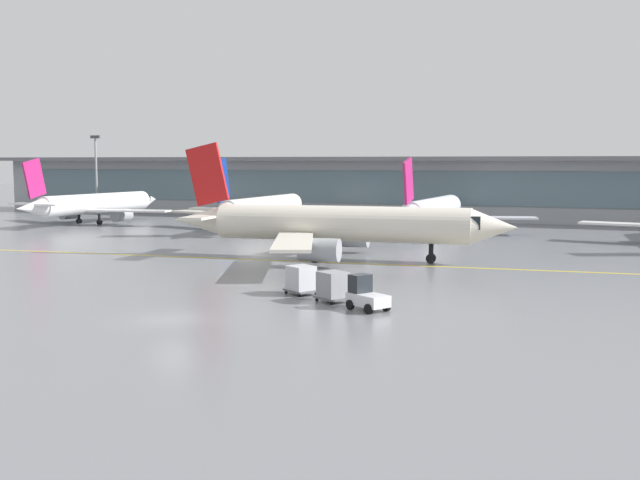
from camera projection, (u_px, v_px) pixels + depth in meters
The scene contains 11 objects.
ground_plane at pixel (173, 319), 43.05m from camera, with size 400.00×400.00×0.00m, color slate.
taxiway_centreline_stripe at pixel (334, 263), 67.19m from camera, with size 110.00×0.36×0.01m, color yellow.
terminal_concourse at pixel (449, 187), 116.38m from camera, with size 167.46×11.00×9.60m.
gate_airplane_0 at pixel (95, 204), 109.19m from camera, with size 26.12×28.22×9.34m.
gate_airplane_1 at pixel (262, 208), 99.77m from camera, with size 26.28×28.16×9.36m.
gate_airplane_2 at pixel (432, 210), 95.79m from camera, with size 26.27×28.22×9.36m.
taxiing_regional_jet at pixel (337, 225), 68.84m from camera, with size 32.32×29.96×10.70m.
baggage_tug at pixel (366, 295), 45.78m from camera, with size 2.95×2.59×2.10m.
cargo_dolly_lead at pixel (333, 286), 48.32m from camera, with size 2.63×2.47×1.94m.
cargo_dolly_trailing at pixel (301, 279), 51.05m from camera, with size 2.63×2.47×1.94m.
apron_light_mast_0 at pixel (96, 171), 128.40m from camera, with size 1.80×0.36×13.24m.
Camera 1 is at (22.79, -36.67, 8.92)m, focal length 42.73 mm.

